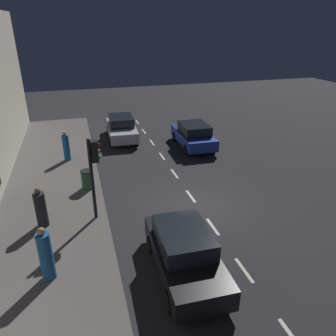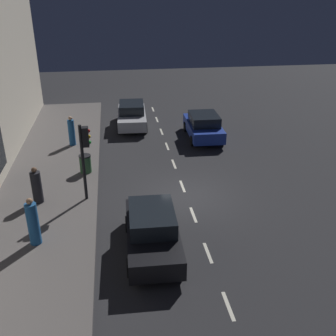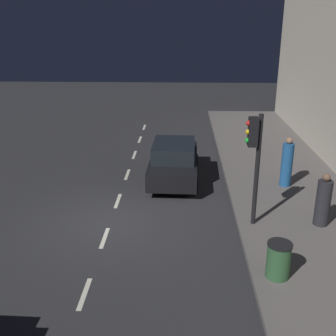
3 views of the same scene
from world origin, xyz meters
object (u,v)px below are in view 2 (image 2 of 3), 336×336
Objects in this scene: parked_car_2 at (203,126)px; pedestrian_2 at (37,186)px; parked_car_0 at (132,115)px; pedestrian_1 at (33,223)px; pedestrian_0 at (72,132)px; parked_car_1 at (152,231)px; trash_bin at (85,164)px; traffic_light at (85,149)px.

pedestrian_2 is at bearing -139.99° from parked_car_2.
parked_car_2 is (-4.28, 2.93, -0.00)m from parked_car_0.
pedestrian_1 is (4.31, 13.11, 0.21)m from parked_car_0.
parked_car_0 is 4.99m from pedestrian_0.
parked_car_0 is 11.06m from pedestrian_2.
parked_car_1 is 4.62× the size of trash_bin.
pedestrian_2 is (4.67, 10.02, 0.11)m from parked_car_0.
parked_car_2 is 8.28m from trash_bin.
parked_car_1 is at bearing 116.45° from pedestrian_2.
pedestrian_1 is (0.60, 9.78, 0.05)m from pedestrian_0.
parked_car_1 is at bearing 92.34° from parked_car_0.
pedestrian_1 is (8.59, 10.18, 0.21)m from parked_car_2.
parked_car_0 and parked_car_2 have the same top height.
parked_car_2 is 2.28× the size of pedestrian_1.
trash_bin is at bearing -84.43° from traffic_light.
traffic_light is 1.95× the size of pedestrian_0.
pedestrian_2 reaches higher than trash_bin.
parked_car_0 is at bearing -104.03° from traffic_light.
parked_car_2 is at bearing -133.72° from traffic_light.
pedestrian_0 is at bearing -121.33° from pedestrian_2.
trash_bin is (0.27, -2.76, -1.91)m from traffic_light.
parked_car_1 is 4.29m from pedestrian_1.
traffic_light reaches higher than pedestrian_1.
pedestrian_1 reaches higher than parked_car_0.
parked_car_0 is at bearing -109.07° from pedestrian_1.
trash_bin is (-1.54, -5.85, -0.39)m from pedestrian_1.
parked_car_1 is at bearing 111.87° from trash_bin.
traffic_light is 2.06× the size of pedestrian_2.
pedestrian_1 reaches higher than trash_bin.
traffic_light is 0.81× the size of parked_car_2.
pedestrian_0 is 0.94× the size of pedestrian_1.
trash_bin is (-1.90, -2.76, -0.29)m from pedestrian_2.
parked_car_0 is (-2.50, -10.02, -1.73)m from traffic_light.
trash_bin is at bearing 71.87° from parked_car_0.
parked_car_0 reaches higher than trash_bin.
parked_car_2 is 2.56× the size of pedestrian_2.
pedestrian_0 is (7.99, 0.40, 0.17)m from parked_car_2.
traffic_light reaches higher than trash_bin.
pedestrian_1 is at bearing -128.54° from parked_car_2.
parked_car_1 is 11.82m from parked_car_2.
parked_car_0 is 13.80m from pedestrian_1.
traffic_light reaches higher than pedestrian_2.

